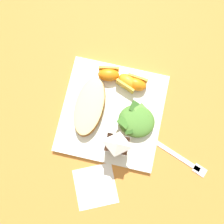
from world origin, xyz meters
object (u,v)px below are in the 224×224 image
object	(u,v)px
white_plate	(112,113)
milk_carton	(117,144)
green_salad_pile	(136,121)
orange_wedge_rear	(109,74)
metal_fork	(181,158)
orange_wedge_front	(136,83)
cheesy_pizza_bread	(90,106)
paper_napkin	(94,186)
orange_wedge_middle	(128,82)

from	to	relation	value
white_plate	milk_carton	size ratio (longest dim) A/B	2.55
green_salad_pile	orange_wedge_rear	bearing A→B (deg)	-47.66
orange_wedge_rear	white_plate	bearing A→B (deg)	107.66
white_plate	metal_fork	bearing A→B (deg)	159.26
orange_wedge_front	green_salad_pile	bearing A→B (deg)	102.34
white_plate	orange_wedge_front	world-z (taller)	orange_wedge_front
orange_wedge_rear	metal_fork	distance (m)	0.31
white_plate	cheesy_pizza_bread	bearing A→B (deg)	-2.55
orange_wedge_front	metal_fork	world-z (taller)	orange_wedge_front
green_salad_pile	orange_wedge_front	distance (m)	0.11
green_salad_pile	metal_fork	size ratio (longest dim) A/B	0.57
milk_carton	paper_napkin	bearing A→B (deg)	73.96
green_salad_pile	orange_wedge_middle	xyz separation A→B (m)	(0.05, -0.10, -0.00)
white_plate	orange_wedge_front	size ratio (longest dim) A/B	4.41
green_salad_pile	metal_fork	bearing A→B (deg)	154.13
green_salad_pile	milk_carton	bearing A→B (deg)	62.51
orange_wedge_rear	milk_carton	bearing A→B (deg)	108.96
cheesy_pizza_bread	orange_wedge_front	distance (m)	0.14
cheesy_pizza_bread	metal_fork	distance (m)	0.29
orange_wedge_middle	metal_fork	world-z (taller)	orange_wedge_middle
milk_carton	orange_wedge_front	size ratio (longest dim) A/B	1.73
white_plate	orange_wedge_rear	bearing A→B (deg)	-72.34
white_plate	paper_napkin	xyz separation A→B (m)	(0.00, 0.21, -0.01)
orange_wedge_middle	paper_napkin	distance (m)	0.30
white_plate	milk_carton	bearing A→B (deg)	110.47
green_salad_pile	orange_wedge_middle	world-z (taller)	green_salad_pile
milk_carton	metal_fork	size ratio (longest dim) A/B	0.60
white_plate	orange_wedge_middle	bearing A→B (deg)	-105.54
green_salad_pile	milk_carton	xyz separation A→B (m)	(0.04, 0.07, 0.04)
white_plate	orange_wedge_front	bearing A→B (deg)	-117.51
green_salad_pile	metal_fork	distance (m)	0.17
orange_wedge_middle	orange_wedge_rear	world-z (taller)	same
milk_carton	orange_wedge_rear	bearing A→B (deg)	-71.04
green_salad_pile	paper_napkin	xyz separation A→B (m)	(0.07, 0.20, -0.03)
milk_carton	orange_wedge_rear	xyz separation A→B (m)	(0.06, -0.19, -0.04)
white_plate	metal_fork	xyz separation A→B (m)	(-0.22, 0.08, -0.01)
milk_carton	orange_wedge_rear	world-z (taller)	milk_carton
milk_carton	orange_wedge_middle	world-z (taller)	milk_carton
orange_wedge_rear	paper_napkin	world-z (taller)	orange_wedge_rear
cheesy_pizza_bread	orange_wedge_front	world-z (taller)	orange_wedge_front
green_salad_pile	orange_wedge_front	xyz separation A→B (m)	(0.02, -0.10, -0.00)
orange_wedge_front	orange_wedge_rear	bearing A→B (deg)	-6.90
milk_carton	metal_fork	world-z (taller)	milk_carton
cheesy_pizza_bread	green_salad_pile	world-z (taller)	green_salad_pile
orange_wedge_rear	orange_wedge_front	bearing A→B (deg)	173.10
cheesy_pizza_bread	metal_fork	size ratio (longest dim) A/B	0.94
orange_wedge_front	milk_carton	bearing A→B (deg)	84.84
cheesy_pizza_bread	orange_wedge_rear	xyz separation A→B (m)	(-0.03, -0.10, 0.00)
green_salad_pile	milk_carton	distance (m)	0.09
orange_wedge_front	metal_fork	bearing A→B (deg)	134.10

